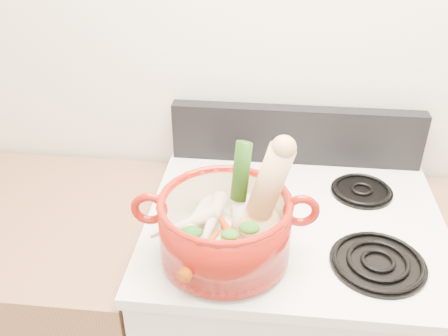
# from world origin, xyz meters

# --- Properties ---
(wall_back) EXTENTS (3.50, 0.02, 2.60)m
(wall_back) POSITION_xyz_m (0.00, 1.75, 1.30)
(wall_back) COLOR white
(wall_back) RESTS_ON floor
(cooktop) EXTENTS (0.78, 0.67, 0.03)m
(cooktop) POSITION_xyz_m (0.00, 1.40, 0.93)
(cooktop) COLOR white
(cooktop) RESTS_ON stove_body
(control_backsplash) EXTENTS (0.76, 0.05, 0.18)m
(control_backsplash) POSITION_xyz_m (0.00, 1.70, 1.04)
(control_backsplash) COLOR black
(control_backsplash) RESTS_ON cooktop
(burner_front_left) EXTENTS (0.22, 0.22, 0.02)m
(burner_front_left) POSITION_xyz_m (-0.19, 1.24, 0.96)
(burner_front_left) COLOR black
(burner_front_left) RESTS_ON cooktop
(burner_front_right) EXTENTS (0.22, 0.22, 0.02)m
(burner_front_right) POSITION_xyz_m (0.19, 1.24, 0.96)
(burner_front_right) COLOR black
(burner_front_right) RESTS_ON cooktop
(burner_back_left) EXTENTS (0.17, 0.17, 0.02)m
(burner_back_left) POSITION_xyz_m (-0.19, 1.54, 0.96)
(burner_back_left) COLOR black
(burner_back_left) RESTS_ON cooktop
(burner_back_right) EXTENTS (0.17, 0.17, 0.02)m
(burner_back_right) POSITION_xyz_m (0.19, 1.54, 0.96)
(burner_back_right) COLOR black
(burner_back_right) RESTS_ON cooktop
(dutch_oven) EXTENTS (0.33, 0.33, 0.15)m
(dutch_oven) POSITION_xyz_m (-0.17, 1.22, 1.04)
(dutch_oven) COLOR #96130A
(dutch_oven) RESTS_ON burner_front_left
(pot_handle_left) EXTENTS (0.09, 0.03, 0.08)m
(pot_handle_left) POSITION_xyz_m (-0.34, 1.21, 1.09)
(pot_handle_left) COLOR #96130A
(pot_handle_left) RESTS_ON dutch_oven
(pot_handle_right) EXTENTS (0.09, 0.03, 0.08)m
(pot_handle_right) POSITION_xyz_m (0.00, 1.24, 1.09)
(pot_handle_right) COLOR #96130A
(pot_handle_right) RESTS_ON dutch_oven
(squash) EXTENTS (0.19, 0.14, 0.27)m
(squash) POSITION_xyz_m (-0.09, 1.24, 1.13)
(squash) COLOR #E1BB73
(squash) RESTS_ON dutch_oven
(leek) EXTENTS (0.07, 0.10, 0.25)m
(leek) POSITION_xyz_m (-0.14, 1.25, 1.12)
(leek) COLOR white
(leek) RESTS_ON dutch_oven
(ginger) EXTENTS (0.08, 0.06, 0.04)m
(ginger) POSITION_xyz_m (-0.13, 1.33, 1.02)
(ginger) COLOR #D9C185
(ginger) RESTS_ON dutch_oven
(parsnip_0) EXTENTS (0.10, 0.20, 0.05)m
(parsnip_0) POSITION_xyz_m (-0.24, 1.27, 1.02)
(parsnip_0) COLOR #EEE4C2
(parsnip_0) RESTS_ON dutch_oven
(parsnip_1) EXTENTS (0.11, 0.19, 0.06)m
(parsnip_1) POSITION_xyz_m (-0.25, 1.23, 1.03)
(parsnip_1) COLOR beige
(parsnip_1) RESTS_ON dutch_oven
(parsnip_2) EXTENTS (0.07, 0.20, 0.06)m
(parsnip_2) POSITION_xyz_m (-0.20, 1.25, 1.03)
(parsnip_2) COLOR beige
(parsnip_2) RESTS_ON dutch_oven
(parsnip_3) EXTENTS (0.16, 0.11, 0.05)m
(parsnip_3) POSITION_xyz_m (-0.27, 1.24, 1.04)
(parsnip_3) COLOR beige
(parsnip_3) RESTS_ON dutch_oven
(carrot_0) EXTENTS (0.06, 0.15, 0.04)m
(carrot_0) POSITION_xyz_m (-0.16, 1.18, 1.02)
(carrot_0) COLOR #DB520A
(carrot_0) RESTS_ON dutch_oven
(carrot_1) EXTENTS (0.09, 0.16, 0.05)m
(carrot_1) POSITION_xyz_m (-0.21, 1.15, 1.02)
(carrot_1) COLOR #D44D0A
(carrot_1) RESTS_ON dutch_oven
(carrot_2) EXTENTS (0.12, 0.17, 0.05)m
(carrot_2) POSITION_xyz_m (-0.15, 1.21, 1.03)
(carrot_2) COLOR #DB480A
(carrot_2) RESTS_ON dutch_oven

